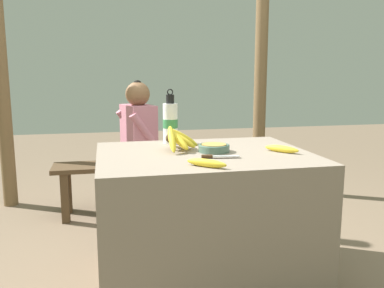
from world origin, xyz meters
name	(u,v)px	position (x,y,z in m)	size (l,w,h in m)	color
ground_plane	(203,278)	(0.00, 0.00, 0.00)	(12.00, 12.00, 0.00)	#75604C
market_counter	(203,217)	(0.00, 0.00, 0.36)	(1.13, 0.89, 0.73)	gray
banana_bunch_ripe	(177,138)	(-0.13, 0.10, 0.80)	(0.19, 0.32, 0.15)	#4C381E
serving_bowl	(214,147)	(0.06, 0.01, 0.75)	(0.17, 0.17, 0.04)	#4C6B5B
water_bottle	(170,122)	(-0.13, 0.33, 0.86)	(0.09, 0.09, 0.33)	white
loose_banana_front	(206,163)	(-0.07, -0.34, 0.75)	(0.18, 0.17, 0.04)	yellow
loose_banana_side	(282,149)	(0.41, -0.08, 0.75)	(0.15, 0.18, 0.04)	yellow
knife	(215,156)	(0.02, -0.16, 0.74)	(0.19, 0.05, 0.02)	#BCBCC1
wooden_bench	(146,171)	(-0.20, 1.19, 0.35)	(1.48, 0.32, 0.43)	#4C3823
seated_vendor	(133,139)	(-0.30, 1.15, 0.63)	(0.46, 0.43, 1.10)	#473828
banana_bunch_green	(198,152)	(0.24, 1.19, 0.49)	(0.18, 0.31, 0.15)	#4C381E
support_post_far	(261,50)	(0.96, 1.63, 1.37)	(0.12, 0.12, 2.73)	brown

